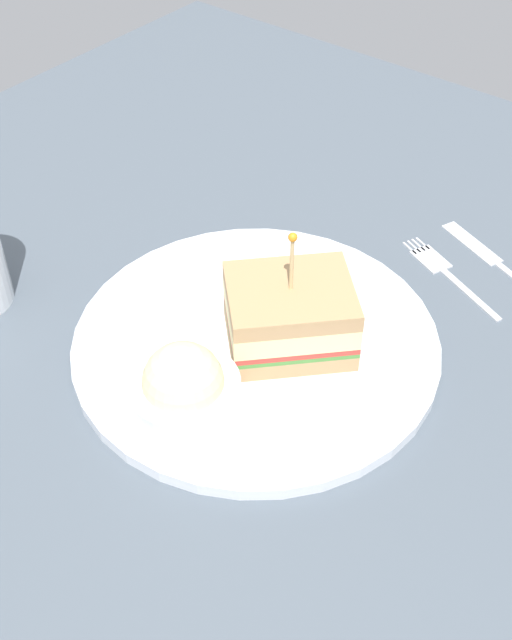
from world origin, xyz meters
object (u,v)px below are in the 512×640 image
Objects in this scene: plate at (256,343)px; fork at (442,268)px; sandwich_half_center at (290,315)px; knife at (489,256)px; coleslaw_bowl at (184,389)px.

plate is 19.50cm from fork.
sandwich_half_center reaches higher than knife.
sandwich_half_center is 1.03× the size of fork.
coleslaw_bowl is 28.22cm from fork.
sandwich_half_center is at bearing 30.42° from plate.
fork and knife have the same top height.
plate reaches higher than fork.
fork is at bearing 76.70° from coleslaw_bowl.
coleslaw_bowl is at bearing -99.26° from sandwich_half_center.
coleslaw_bowl is (0.58, -9.11, 2.76)cm from plate.
knife is at bearing 66.84° from plate.
coleslaw_bowl reaches higher than knife.
sandwich_half_center is (2.28, 1.34, 3.34)cm from plate.
knife is at bearing 74.04° from coleslaw_bowl.
coleslaw_bowl is at bearing -105.96° from knife.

